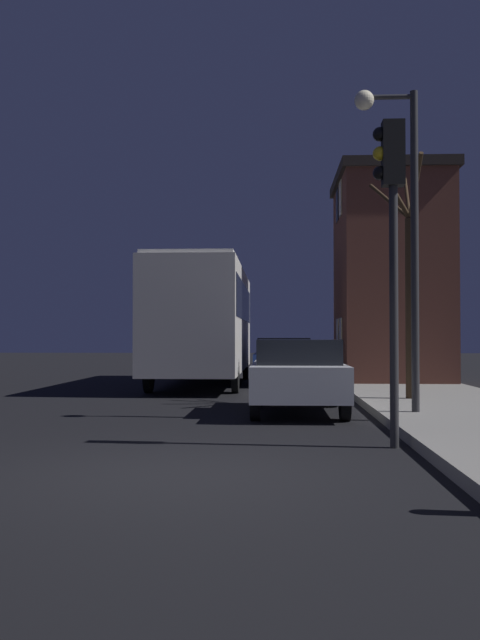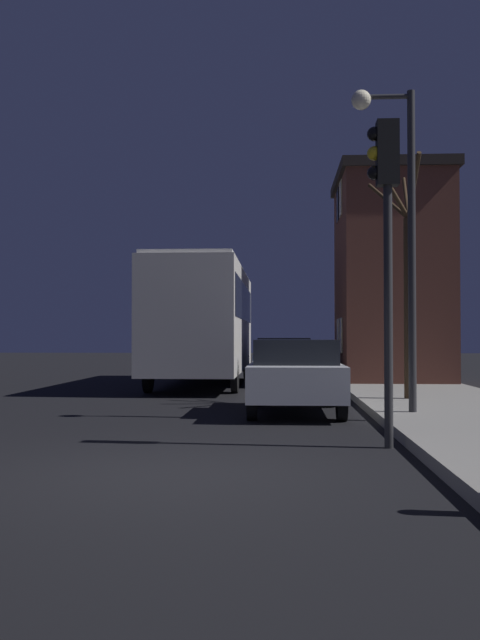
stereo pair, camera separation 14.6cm
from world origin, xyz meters
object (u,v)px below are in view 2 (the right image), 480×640
Objects in this scene: traffic_light at (386,213)px; car_near_lane at (295,374)px; bus at (204,315)px; car_mid_lane at (284,360)px; bare_tree at (407,285)px; streetlamp at (396,201)px.

traffic_light is 5.14m from car_near_lane.
bus is 2.09× the size of car_mid_lane.
car_mid_lane reaches higher than car_near_lane.
traffic_light is 0.87× the size of bare_tree.
bare_tree is (1.34, 5.99, -0.57)m from traffic_light.
streetlamp is 1.30× the size of traffic_light.
traffic_light is 6.17m from bare_tree.
bus is at bearing 107.05° from traffic_light.
streetlamp is 10.63m from bus.
traffic_light is 0.45× the size of bus.
car_near_lane is at bearing 146.13° from streetlamp.
bus is 3.06m from car_mid_lane.
car_near_lane is (-1.82, 1.22, -3.20)m from streetlamp.
car_mid_lane is (-0.19, 9.18, -0.01)m from car_near_lane.
traffic_light reaches higher than car_mid_lane.
car_near_lane is at bearing -88.82° from car_mid_lane.
streetlamp reaches higher than car_near_lane.
bus reaches higher than car_mid_lane.
streetlamp reaches higher than car_mid_lane.
traffic_light is 13.24m from bus.
car_mid_lane is (-2.69, 7.57, -1.88)m from bare_tree.
bare_tree is 1.09× the size of car_mid_lane.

